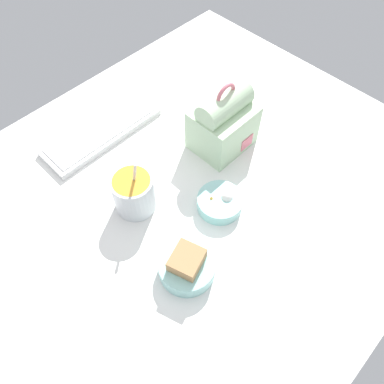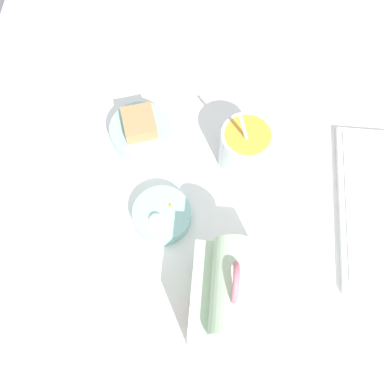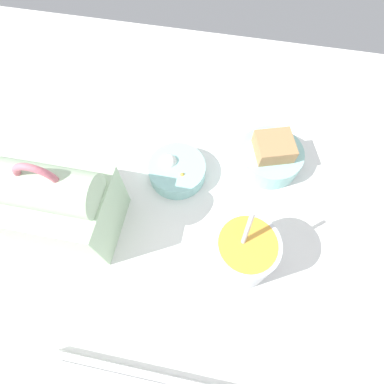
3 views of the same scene
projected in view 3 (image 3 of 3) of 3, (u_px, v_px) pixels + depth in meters
desk_surface at (196, 221)px, 59.12cm from camera, size 140.00×110.00×2.00cm
lunch_bag at (64, 206)px, 50.30cm from camera, size 16.15×13.61×21.48cm
soup_cup at (243, 253)px, 49.63cm from camera, size 10.39×10.39×17.91cm
bento_bowl_sandwich at (270, 156)px, 61.34cm from camera, size 13.03×13.03×7.72cm
bento_bowl_snacks at (177, 171)px, 60.86cm from camera, size 11.58×11.58×4.94cm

